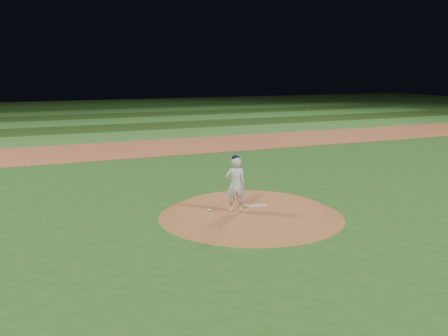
% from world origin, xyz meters
% --- Properties ---
extents(ground, '(120.00, 120.00, 0.00)m').
position_xyz_m(ground, '(0.00, 0.00, 0.00)').
color(ground, '#27551B').
rests_on(ground, ground).
extents(infield_dirt_band, '(70.00, 6.00, 0.02)m').
position_xyz_m(infield_dirt_band, '(0.00, 14.00, 0.01)').
color(infield_dirt_band, '#A45833').
rests_on(infield_dirt_band, ground).
extents(outfield_stripe_0, '(70.00, 5.00, 0.02)m').
position_xyz_m(outfield_stripe_0, '(0.00, 19.50, 0.01)').
color(outfield_stripe_0, '#377329').
rests_on(outfield_stripe_0, ground).
extents(outfield_stripe_1, '(70.00, 5.00, 0.02)m').
position_xyz_m(outfield_stripe_1, '(0.00, 24.50, 0.01)').
color(outfield_stripe_1, '#203F14').
rests_on(outfield_stripe_1, ground).
extents(outfield_stripe_2, '(70.00, 5.00, 0.02)m').
position_xyz_m(outfield_stripe_2, '(0.00, 29.50, 0.01)').
color(outfield_stripe_2, '#35782B').
rests_on(outfield_stripe_2, ground).
extents(outfield_stripe_3, '(70.00, 5.00, 0.02)m').
position_xyz_m(outfield_stripe_3, '(0.00, 34.50, 0.01)').
color(outfield_stripe_3, '#224315').
rests_on(outfield_stripe_3, ground).
extents(outfield_stripe_4, '(70.00, 5.00, 0.02)m').
position_xyz_m(outfield_stripe_4, '(0.00, 39.50, 0.01)').
color(outfield_stripe_4, '#336A26').
rests_on(outfield_stripe_4, ground).
extents(outfield_stripe_5, '(70.00, 5.00, 0.02)m').
position_xyz_m(outfield_stripe_5, '(0.00, 44.50, 0.01)').
color(outfield_stripe_5, '#1C4917').
rests_on(outfield_stripe_5, ground).
extents(pitchers_mound, '(5.50, 5.50, 0.25)m').
position_xyz_m(pitchers_mound, '(0.00, 0.00, 0.12)').
color(pitchers_mound, '#9D5A30').
rests_on(pitchers_mound, ground).
extents(pitching_rubber, '(0.68, 0.36, 0.03)m').
position_xyz_m(pitching_rubber, '(0.20, 0.11, 0.27)').
color(pitching_rubber, silver).
rests_on(pitching_rubber, pitchers_mound).
extents(rosin_bag, '(0.11, 0.11, 0.06)m').
position_xyz_m(rosin_bag, '(-1.27, 0.19, 0.28)').
color(rosin_bag, silver).
rests_on(rosin_bag, pitchers_mound).
extents(pitcher_on_mound, '(0.66, 0.51, 1.66)m').
position_xyz_m(pitcher_on_mound, '(-0.58, -0.14, 1.07)').
color(pitcher_on_mound, silver).
rests_on(pitcher_on_mound, pitchers_mound).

